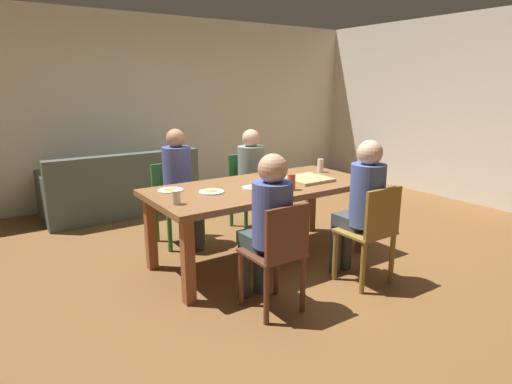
% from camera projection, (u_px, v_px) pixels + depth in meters
% --- Properties ---
extents(ground_plane, '(20.00, 20.00, 0.00)m').
position_uv_depth(ground_plane, '(262.00, 259.00, 4.30)').
color(ground_plane, brown).
extents(back_wall, '(7.56, 0.12, 2.67)m').
position_uv_depth(back_wall, '(146.00, 109.00, 6.41)').
color(back_wall, silver).
rests_on(back_wall, ground).
extents(side_wall_right, '(0.12, 5.15, 2.67)m').
position_uv_depth(side_wall_right, '(428.00, 107.00, 6.75)').
color(side_wall_right, silver).
rests_on(side_wall_right, ground).
extents(dining_table, '(2.15, 1.01, 0.76)m').
position_uv_depth(dining_table, '(262.00, 194.00, 4.14)').
color(dining_table, brown).
rests_on(dining_table, ground).
extents(chair_0, '(0.42, 0.39, 0.88)m').
position_uv_depth(chair_0, '(372.00, 232.00, 3.66)').
color(chair_0, olive).
rests_on(chair_0, ground).
extents(person_0, '(0.29, 0.47, 1.25)m').
position_uv_depth(person_0, '(362.00, 200.00, 3.70)').
color(person_0, '#3D4144').
rests_on(person_0, ground).
extents(chair_1, '(0.40, 0.40, 0.87)m').
position_uv_depth(chair_1, '(278.00, 254.00, 3.20)').
color(chair_1, brown).
rests_on(chair_1, ground).
extents(person_1, '(0.30, 0.48, 1.22)m').
position_uv_depth(person_1, '(268.00, 219.00, 3.24)').
color(person_1, '#32413F').
rests_on(person_1, ground).
extents(chair_2, '(0.42, 0.39, 0.87)m').
position_uv_depth(chair_2, '(248.00, 187.00, 5.22)').
color(chair_2, '#28612F').
rests_on(chair_2, ground).
extents(person_2, '(0.31, 0.52, 1.19)m').
position_uv_depth(person_2, '(254.00, 172.00, 5.06)').
color(person_2, '#2D2E38').
rests_on(person_2, ground).
extents(chair_3, '(0.45, 0.43, 0.86)m').
position_uv_depth(chair_3, '(175.00, 200.00, 4.70)').
color(chair_3, '#347030').
rests_on(chair_3, ground).
extents(person_3, '(0.30, 0.51, 1.25)m').
position_uv_depth(person_3, '(180.00, 179.00, 4.53)').
color(person_3, '#3E3F45').
rests_on(person_3, ground).
extents(pizza_box_0, '(0.40, 0.40, 0.03)m').
position_uv_depth(pizza_box_0, '(307.00, 179.00, 4.30)').
color(pizza_box_0, tan).
rests_on(pizza_box_0, dining_table).
extents(plate_0, '(0.23, 0.23, 0.03)m').
position_uv_depth(plate_0, '(171.00, 190.00, 3.88)').
color(plate_0, white).
rests_on(plate_0, dining_table).
extents(plate_1, '(0.21, 0.21, 0.03)m').
position_uv_depth(plate_1, '(253.00, 187.00, 3.98)').
color(plate_1, white).
rests_on(plate_1, dining_table).
extents(plate_2, '(0.23, 0.23, 0.03)m').
position_uv_depth(plate_2, '(211.00, 191.00, 3.83)').
color(plate_2, white).
rests_on(plate_2, dining_table).
extents(drinking_glass_0, '(0.07, 0.07, 0.15)m').
position_uv_depth(drinking_glass_0, '(320.00, 166.00, 4.69)').
color(drinking_glass_0, silver).
rests_on(drinking_glass_0, dining_table).
extents(drinking_glass_1, '(0.07, 0.07, 0.15)m').
position_uv_depth(drinking_glass_1, '(291.00, 182.00, 3.91)').
color(drinking_glass_1, '#B54E26').
rests_on(drinking_glass_1, dining_table).
extents(drinking_glass_2, '(0.07, 0.07, 0.11)m').
position_uv_depth(drinking_glass_2, '(176.00, 197.00, 3.45)').
color(drinking_glass_2, silver).
rests_on(drinking_glass_2, dining_table).
extents(couch, '(1.93, 0.88, 0.84)m').
position_uv_depth(couch, '(121.00, 192.00, 5.78)').
color(couch, '#4B534C').
rests_on(couch, ground).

